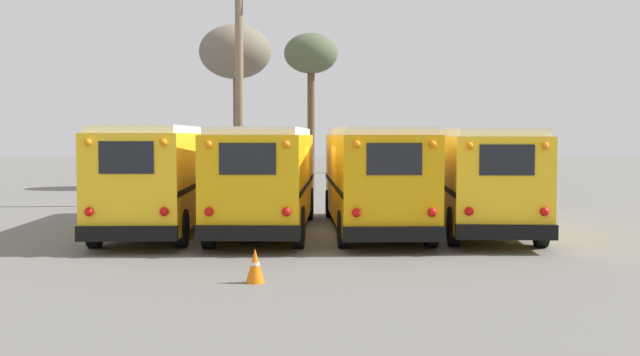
{
  "coord_description": "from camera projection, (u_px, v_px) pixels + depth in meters",
  "views": [
    {
      "loc": [
        0.6,
        -23.6,
        2.85
      ],
      "look_at": [
        0.0,
        0.11,
        1.56
      ],
      "focal_mm": 45.0,
      "sensor_mm": 36.0,
      "label": 1
    }
  ],
  "objects": [
    {
      "name": "bare_tree_0",
      "position": [
        311.0,
        57.0,
        40.46
      ],
      "size": [
        2.73,
        2.73,
        7.98
      ],
      "color": "brown",
      "rests_on": "ground"
    },
    {
      "name": "school_bus_3",
      "position": [
        479.0,
        175.0,
        23.76
      ],
      "size": [
        2.74,
        9.82,
        3.0
      ],
      "color": "yellow",
      "rests_on": "ground"
    },
    {
      "name": "traffic_cone",
      "position": [
        255.0,
        266.0,
        15.39
      ],
      "size": [
        0.36,
        0.36,
        0.67
      ],
      "color": "orange",
      "rests_on": "ground"
    },
    {
      "name": "utility_pole",
      "position": [
        239.0,
        85.0,
        32.06
      ],
      "size": [
        1.8,
        0.33,
        9.45
      ],
      "color": "#75604C",
      "rests_on": "ground"
    },
    {
      "name": "school_bus_0",
      "position": [
        163.0,
        174.0,
        23.99
      ],
      "size": [
        2.96,
        10.64,
        3.09
      ],
      "color": "yellow",
      "rests_on": "ground"
    },
    {
      "name": "school_bus_1",
      "position": [
        266.0,
        175.0,
        23.38
      ],
      "size": [
        2.55,
        9.59,
        3.04
      ],
      "color": "#EAAA0F",
      "rests_on": "ground"
    },
    {
      "name": "bare_tree_1",
      "position": [
        235.0,
        52.0,
        42.68
      ],
      "size": [
        3.84,
        3.84,
        8.71
      ],
      "color": "brown",
      "rests_on": "ground"
    },
    {
      "name": "school_bus_2",
      "position": [
        373.0,
        175.0,
        23.79
      ],
      "size": [
        3.01,
        10.31,
        3.04
      ],
      "color": "#E5A00C",
      "rests_on": "ground"
    },
    {
      "name": "ground_plane",
      "position": [
        320.0,
        231.0,
        23.73
      ],
      "size": [
        160.0,
        160.0,
        0.0
      ],
      "primitive_type": "plane",
      "color": "#66635E"
    },
    {
      "name": "fence_line",
      "position": [
        324.0,
        184.0,
        30.45
      ],
      "size": [
        17.48,
        0.06,
        1.42
      ],
      "color": "#939399",
      "rests_on": "ground"
    }
  ]
}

